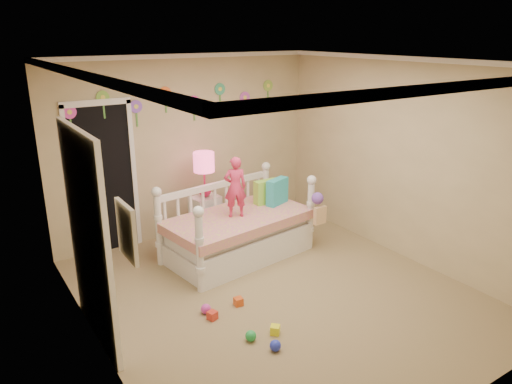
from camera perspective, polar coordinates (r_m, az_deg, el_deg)
floor at (r=5.75m, az=2.50°, el=-11.76°), size 4.00×4.50×0.01m
ceiling at (r=4.98m, az=2.93°, el=15.08°), size 4.00×4.50×0.01m
back_wall at (r=7.10m, az=-8.04°, el=5.29°), size 4.00×0.01×2.60m
left_wall at (r=4.42m, az=-18.88°, el=-3.69°), size 0.01×4.50×2.60m
right_wall at (r=6.55m, az=17.05°, el=3.57°), size 0.01×4.50×2.60m
crown_molding at (r=4.98m, az=2.92°, el=14.73°), size 4.00×4.50×0.06m
daybed at (r=6.41m, az=-2.20°, el=-3.21°), size 2.06×1.29×1.05m
pillow_turquoise at (r=6.74m, az=2.51°, el=0.06°), size 0.38×0.24×0.36m
pillow_lime at (r=6.77m, az=1.22°, el=0.03°), size 0.35×0.13×0.33m
child at (r=6.22m, az=-2.46°, el=0.59°), size 0.34×0.28×0.80m
nightstand at (r=7.03m, az=-5.93°, el=-3.07°), size 0.43×0.35×0.65m
table_lamp at (r=6.79m, az=-6.13°, el=2.88°), size 0.29×0.29×0.65m
closet_doorway at (r=6.73m, az=-17.51°, el=1.56°), size 0.90×0.04×2.07m
flower_decals at (r=6.93m, az=-8.92°, el=10.33°), size 3.40×0.02×0.50m
mirror_closet at (r=4.79m, az=-19.06°, el=-5.21°), size 0.07×1.30×2.10m
wall_picture at (r=3.52m, az=-14.97°, el=-4.54°), size 0.05×0.34×0.42m
hanging_bag at (r=6.48m, az=7.31°, el=-2.05°), size 0.20×0.16×0.36m
toy_scatter at (r=5.31m, az=-0.55°, el=-13.83°), size 1.00×1.41×0.11m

